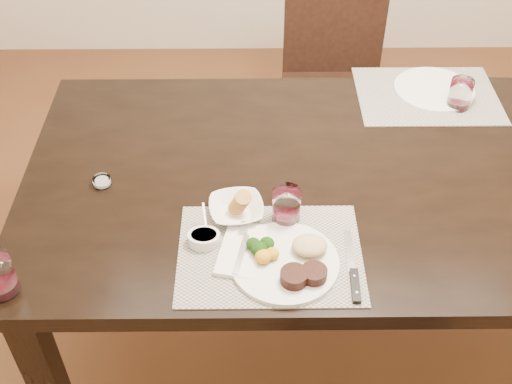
{
  "coord_description": "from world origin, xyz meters",
  "views": [
    {
      "loc": [
        -0.35,
        -1.38,
        1.95
      ],
      "look_at": [
        -0.34,
        -0.15,
        0.82
      ],
      "focal_mm": 45.0,
      "sensor_mm": 36.0,
      "label": 1
    }
  ],
  "objects_px": {
    "chair_far": "(334,72)",
    "wine_glass_near": "(286,207)",
    "cracker_bowl": "(236,209)",
    "far_plate": "(434,90)",
    "dinner_plate": "(290,261)",
    "steak_knife": "(354,277)"
  },
  "relations": [
    {
      "from": "steak_knife",
      "to": "cracker_bowl",
      "type": "relative_size",
      "value": 1.45
    },
    {
      "from": "chair_far",
      "to": "far_plate",
      "type": "distance_m",
      "value": 0.64
    },
    {
      "from": "dinner_plate",
      "to": "wine_glass_near",
      "type": "bearing_deg",
      "value": 107.44
    },
    {
      "from": "chair_far",
      "to": "wine_glass_near",
      "type": "height_order",
      "value": "chair_far"
    },
    {
      "from": "chair_far",
      "to": "dinner_plate",
      "type": "relative_size",
      "value": 3.35
    },
    {
      "from": "chair_far",
      "to": "dinner_plate",
      "type": "distance_m",
      "value": 1.33
    },
    {
      "from": "steak_knife",
      "to": "wine_glass_near",
      "type": "height_order",
      "value": "wine_glass_near"
    },
    {
      "from": "steak_knife",
      "to": "dinner_plate",
      "type": "bearing_deg",
      "value": 165.89
    },
    {
      "from": "cracker_bowl",
      "to": "far_plate",
      "type": "bearing_deg",
      "value": 41.65
    },
    {
      "from": "dinner_plate",
      "to": "steak_knife",
      "type": "distance_m",
      "value": 0.16
    },
    {
      "from": "cracker_bowl",
      "to": "chair_far",
      "type": "bearing_deg",
      "value": 70.48
    },
    {
      "from": "wine_glass_near",
      "to": "far_plate",
      "type": "bearing_deg",
      "value": 49.14
    },
    {
      "from": "wine_glass_near",
      "to": "dinner_plate",
      "type": "bearing_deg",
      "value": -88.97
    },
    {
      "from": "cracker_bowl",
      "to": "far_plate",
      "type": "relative_size",
      "value": 0.62
    },
    {
      "from": "dinner_plate",
      "to": "chair_far",
      "type": "bearing_deg",
      "value": 95.08
    },
    {
      "from": "wine_glass_near",
      "to": "far_plate",
      "type": "height_order",
      "value": "wine_glass_near"
    },
    {
      "from": "far_plate",
      "to": "chair_far",
      "type": "bearing_deg",
      "value": 116.64
    },
    {
      "from": "chair_far",
      "to": "dinner_plate",
      "type": "xyz_separation_m",
      "value": [
        -0.26,
        -1.28,
        0.27
      ]
    },
    {
      "from": "chair_far",
      "to": "wine_glass_near",
      "type": "relative_size",
      "value": 8.84
    },
    {
      "from": "wine_glass_near",
      "to": "cracker_bowl",
      "type": "bearing_deg",
      "value": 170.49
    },
    {
      "from": "chair_far",
      "to": "cracker_bowl",
      "type": "xyz_separation_m",
      "value": [
        -0.39,
        -1.1,
        0.27
      ]
    },
    {
      "from": "wine_glass_near",
      "to": "steak_knife",
      "type": "bearing_deg",
      "value": -52.37
    }
  ]
}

